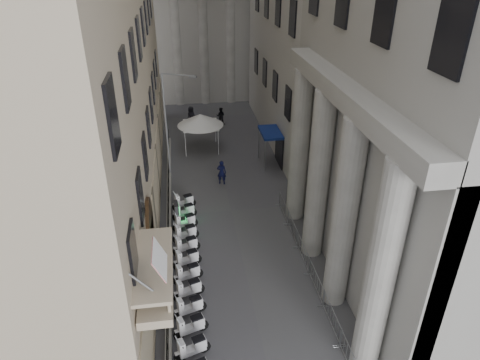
# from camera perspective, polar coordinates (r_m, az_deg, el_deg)

# --- Properties ---
(iron_fence) EXTENTS (0.30, 28.00, 1.40)m
(iron_fence) POSITION_cam_1_polar(r_m,az_deg,el_deg) (28.93, -9.42, -5.96)
(iron_fence) COLOR black
(iron_fence) RESTS_ON ground
(blue_awning) EXTENTS (1.60, 3.00, 3.00)m
(blue_awning) POSITION_cam_1_polar(r_m,az_deg,el_deg) (36.51, 3.95, 2.14)
(blue_awning) COLOR navy
(blue_awning) RESTS_ON ground
(scooter_3) EXTENTS (1.51, 0.97, 1.50)m
(scooter_3) POSITION_cam_1_polar(r_m,az_deg,el_deg) (20.97, -6.27, -22.30)
(scooter_3) COLOR silver
(scooter_3) RESTS_ON ground
(scooter_4) EXTENTS (1.51, 0.97, 1.50)m
(scooter_4) POSITION_cam_1_polar(r_m,az_deg,el_deg) (21.79, -6.44, -19.74)
(scooter_4) COLOR silver
(scooter_4) RESTS_ON ground
(scooter_5) EXTENTS (1.51, 0.97, 1.50)m
(scooter_5) POSITION_cam_1_polar(r_m,az_deg,el_deg) (22.65, -6.59, -17.38)
(scooter_5) COLOR silver
(scooter_5) RESTS_ON ground
(scooter_6) EXTENTS (1.51, 0.97, 1.50)m
(scooter_6) POSITION_cam_1_polar(r_m,az_deg,el_deg) (23.55, -6.72, -15.19)
(scooter_6) COLOR silver
(scooter_6) RESTS_ON ground
(scooter_7) EXTENTS (1.51, 0.97, 1.50)m
(scooter_7) POSITION_cam_1_polar(r_m,az_deg,el_deg) (24.48, -6.84, -13.16)
(scooter_7) COLOR silver
(scooter_7) RESTS_ON ground
(scooter_8) EXTENTS (1.51, 0.97, 1.50)m
(scooter_8) POSITION_cam_1_polar(r_m,az_deg,el_deg) (25.43, -6.95, -11.29)
(scooter_8) COLOR silver
(scooter_8) RESTS_ON ground
(scooter_9) EXTENTS (1.51, 0.97, 1.50)m
(scooter_9) POSITION_cam_1_polar(r_m,az_deg,el_deg) (26.42, -7.06, -9.55)
(scooter_9) COLOR silver
(scooter_9) RESTS_ON ground
(scooter_10) EXTENTS (1.51, 0.97, 1.50)m
(scooter_10) POSITION_cam_1_polar(r_m,az_deg,el_deg) (27.42, -7.15, -7.93)
(scooter_10) COLOR silver
(scooter_10) RESTS_ON ground
(scooter_11) EXTENTS (1.51, 0.97, 1.50)m
(scooter_11) POSITION_cam_1_polar(r_m,az_deg,el_deg) (28.45, -7.24, -6.44)
(scooter_11) COLOR silver
(scooter_11) RESTS_ON ground
(scooter_12) EXTENTS (1.51, 0.97, 1.50)m
(scooter_12) POSITION_cam_1_polar(r_m,az_deg,el_deg) (29.49, -7.32, -5.05)
(scooter_12) COLOR silver
(scooter_12) RESTS_ON ground
(scooter_13) EXTENTS (1.51, 0.97, 1.50)m
(scooter_13) POSITION_cam_1_polar(r_m,az_deg,el_deg) (30.55, -7.39, -3.75)
(scooter_13) COLOR silver
(scooter_13) RESTS_ON ground
(barrier_1) EXTENTS (0.60, 2.40, 1.10)m
(barrier_1) POSITION_cam_1_polar(r_m,az_deg,el_deg) (22.47, 11.99, -18.45)
(barrier_1) COLOR #95979C
(barrier_1) RESTS_ON ground
(barrier_2) EXTENTS (0.60, 2.40, 1.10)m
(barrier_2) POSITION_cam_1_polar(r_m,az_deg,el_deg) (24.11, 10.03, -14.22)
(barrier_2) COLOR #95979C
(barrier_2) RESTS_ON ground
(barrier_3) EXTENTS (0.60, 2.40, 1.10)m
(barrier_3) POSITION_cam_1_polar(r_m,az_deg,el_deg) (25.90, 8.38, -10.55)
(barrier_3) COLOR #95979C
(barrier_3) RESTS_ON ground
(barrier_4) EXTENTS (0.60, 2.40, 1.10)m
(barrier_4) POSITION_cam_1_polar(r_m,az_deg,el_deg) (27.80, 6.99, -7.35)
(barrier_4) COLOR #95979C
(barrier_4) RESTS_ON ground
(barrier_5) EXTENTS (0.60, 2.40, 1.10)m
(barrier_5) POSITION_cam_1_polar(r_m,az_deg,el_deg) (29.78, 5.79, -4.57)
(barrier_5) COLOR #95979C
(barrier_5) RESTS_ON ground
(security_tent) EXTENTS (4.11, 4.11, 3.34)m
(security_tent) POSITION_cam_1_polar(r_m,az_deg,el_deg) (38.38, -5.34, 7.98)
(security_tent) COLOR silver
(security_tent) RESTS_ON ground
(street_lamp) EXTENTS (2.55, 1.26, 8.38)m
(street_lamp) POSITION_cam_1_polar(r_m,az_deg,el_deg) (32.71, -9.38, 8.15)
(street_lamp) COLOR gray
(street_lamp) RESTS_ON ground
(info_kiosk) EXTENTS (0.37, 0.91, 1.88)m
(info_kiosk) POSITION_cam_1_polar(r_m,az_deg,el_deg) (28.09, -8.39, -4.69)
(info_kiosk) COLOR black
(info_kiosk) RESTS_ON ground
(pedestrian_a) EXTENTS (0.82, 0.65, 1.95)m
(pedestrian_a) POSITION_cam_1_polar(r_m,az_deg,el_deg) (32.98, -2.47, 1.03)
(pedestrian_a) COLOR black
(pedestrian_a) RESTS_ON ground
(pedestrian_b) EXTENTS (1.02, 0.87, 1.82)m
(pedestrian_b) POSITION_cam_1_polar(r_m,az_deg,el_deg) (44.70, -2.60, 8.53)
(pedestrian_b) COLOR black
(pedestrian_b) RESTS_ON ground
(pedestrian_c) EXTENTS (1.17, 1.13, 2.03)m
(pedestrian_c) POSITION_cam_1_polar(r_m,az_deg,el_deg) (44.60, -6.52, 8.46)
(pedestrian_c) COLOR black
(pedestrian_c) RESTS_ON ground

